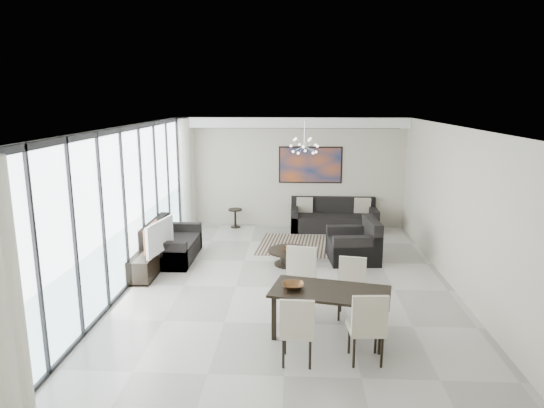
# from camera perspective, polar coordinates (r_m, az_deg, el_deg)

# --- Properties ---
(room_shell) EXTENTS (6.00, 9.00, 2.90)m
(room_shell) POSITION_cam_1_polar(r_m,az_deg,el_deg) (8.55, 5.08, -0.80)
(room_shell) COLOR #A8A39B
(room_shell) RESTS_ON ground
(window_wall) EXTENTS (0.37, 8.95, 2.90)m
(window_wall) POSITION_cam_1_polar(r_m,az_deg,el_deg) (9.04, -16.43, -0.42)
(window_wall) COLOR white
(window_wall) RESTS_ON floor
(soffit) EXTENTS (5.98, 0.40, 0.26)m
(soffit) POSITION_cam_1_polar(r_m,az_deg,el_deg) (12.63, 2.35, 9.56)
(soffit) COLOR white
(soffit) RESTS_ON room_shell
(painting) EXTENTS (1.68, 0.04, 0.98)m
(painting) POSITION_cam_1_polar(r_m,az_deg,el_deg) (12.91, 4.54, 4.60)
(painting) COLOR #B14918
(painting) RESTS_ON room_shell
(chandelier) EXTENTS (0.66, 0.66, 0.71)m
(chandelier) POSITION_cam_1_polar(r_m,az_deg,el_deg) (10.87, 3.83, 6.86)
(chandelier) COLOR silver
(chandelier) RESTS_ON room_shell
(rug) EXTENTS (2.47, 1.99, 0.01)m
(rug) POSITION_cam_1_polar(r_m,az_deg,el_deg) (11.43, 4.35, -4.88)
(rug) COLOR black
(rug) RESTS_ON floor
(coffee_table) EXTENTS (0.90, 0.90, 0.32)m
(coffee_table) POSITION_cam_1_polar(r_m,az_deg,el_deg) (10.11, 2.08, -6.16)
(coffee_table) COLOR black
(coffee_table) RESTS_ON floor
(bowl_coffee) EXTENTS (0.26, 0.26, 0.08)m
(bowl_coffee) POSITION_cam_1_polar(r_m,az_deg,el_deg) (9.98, 1.98, -5.34)
(bowl_coffee) COLOR brown
(bowl_coffee) RESTS_ON coffee_table
(sofa_main) EXTENTS (2.23, 0.91, 0.81)m
(sofa_main) POSITION_cam_1_polar(r_m,az_deg,el_deg) (12.81, 7.26, -1.79)
(sofa_main) COLOR black
(sofa_main) RESTS_ON floor
(loveseat) EXTENTS (0.94, 1.66, 0.83)m
(loveseat) POSITION_cam_1_polar(r_m,az_deg,el_deg) (10.64, -11.84, -4.87)
(loveseat) COLOR black
(loveseat) RESTS_ON floor
(armchair) EXTENTS (1.10, 1.15, 0.89)m
(armchair) POSITION_cam_1_polar(r_m,az_deg,el_deg) (10.48, 9.74, -4.92)
(armchair) COLOR black
(armchair) RESTS_ON floor
(side_table) EXTENTS (0.37, 0.37, 0.50)m
(side_table) POSITION_cam_1_polar(r_m,az_deg,el_deg) (12.94, -4.35, -1.32)
(side_table) COLOR black
(side_table) RESTS_ON floor
(tv_console) EXTENTS (0.41, 1.47, 0.46)m
(tv_console) POSITION_cam_1_polar(r_m,az_deg,el_deg) (9.90, -14.31, -6.65)
(tv_console) COLOR black
(tv_console) RESTS_ON floor
(television) EXTENTS (0.34, 1.09, 0.62)m
(television) POSITION_cam_1_polar(r_m,az_deg,el_deg) (9.66, -13.63, -3.72)
(television) COLOR gray
(television) RESTS_ON tv_console
(dining_table) EXTENTS (1.82, 1.19, 0.70)m
(dining_table) POSITION_cam_1_polar(r_m,az_deg,el_deg) (7.12, 6.87, -10.70)
(dining_table) COLOR black
(dining_table) RESTS_ON floor
(dining_chair_sw) EXTENTS (0.45, 0.45, 0.95)m
(dining_chair_sw) POSITION_cam_1_polar(r_m,az_deg,el_deg) (6.37, 2.98, -14.21)
(dining_chair_sw) COLOR beige
(dining_chair_sw) RESTS_ON floor
(dining_chair_se) EXTENTS (0.49, 0.49, 0.99)m
(dining_chair_se) POSITION_cam_1_polar(r_m,az_deg,el_deg) (6.49, 11.19, -13.63)
(dining_chair_se) COLOR beige
(dining_chair_se) RESTS_ON floor
(dining_chair_nw) EXTENTS (0.57, 0.57, 1.06)m
(dining_chair_nw) POSITION_cam_1_polar(r_m,az_deg,el_deg) (7.85, 3.30, -8.38)
(dining_chair_nw) COLOR beige
(dining_chair_nw) RESTS_ON floor
(dining_chair_ne) EXTENTS (0.50, 0.50, 0.94)m
(dining_chair_ne) POSITION_cam_1_polar(r_m,az_deg,el_deg) (7.84, 9.35, -9.15)
(dining_chair_ne) COLOR beige
(dining_chair_ne) RESTS_ON floor
(bowl_dining) EXTENTS (0.32, 0.32, 0.08)m
(bowl_dining) POSITION_cam_1_polar(r_m,az_deg,el_deg) (7.09, 2.49, -9.60)
(bowl_dining) COLOR brown
(bowl_dining) RESTS_ON dining_table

